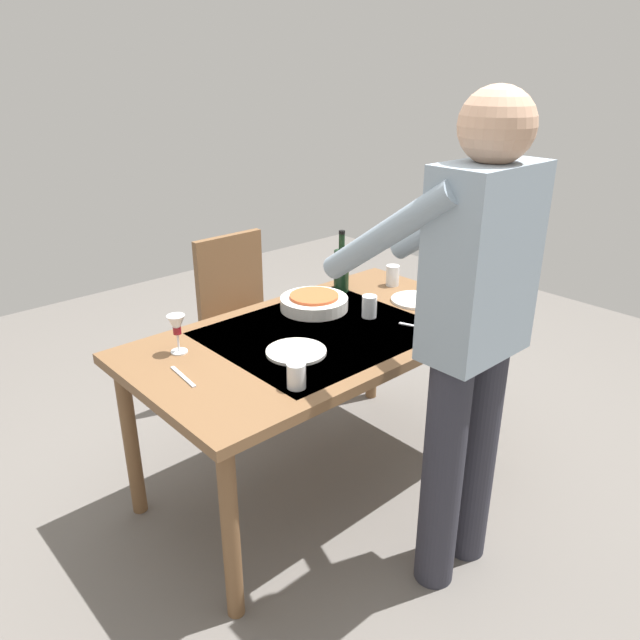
% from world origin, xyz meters
% --- Properties ---
extents(ground_plane, '(6.00, 6.00, 0.00)m').
position_xyz_m(ground_plane, '(0.00, 0.00, 0.00)').
color(ground_plane, '#66605B').
extents(dining_table, '(1.55, 0.84, 0.73)m').
position_xyz_m(dining_table, '(0.00, 0.00, 0.65)').
color(dining_table, brown).
rests_on(dining_table, ground_plane).
extents(chair_near, '(0.40, 0.40, 0.91)m').
position_xyz_m(chair_near, '(-0.17, -0.80, 0.53)').
color(chair_near, '#523019').
rests_on(chair_near, ground_plane).
extents(person_server, '(0.42, 0.61, 1.69)m').
position_xyz_m(person_server, '(-0.03, 0.68, 0.96)').
color(person_server, '#2D2D38').
rests_on(person_server, ground_plane).
extents(wine_bottle, '(0.07, 0.07, 0.30)m').
position_xyz_m(wine_bottle, '(-0.39, -0.29, 0.84)').
color(wine_bottle, black).
rests_on(wine_bottle, dining_table).
extents(wine_glass_left, '(0.07, 0.07, 0.15)m').
position_xyz_m(wine_glass_left, '(0.53, -0.21, 0.83)').
color(wine_glass_left, white).
rests_on(wine_glass_left, dining_table).
extents(water_cup_near_left, '(0.06, 0.06, 0.10)m').
position_xyz_m(water_cup_near_left, '(-0.64, -0.17, 0.78)').
color(water_cup_near_left, silver).
rests_on(water_cup_near_left, dining_table).
extents(water_cup_near_right, '(0.07, 0.07, 0.09)m').
position_xyz_m(water_cup_near_right, '(0.37, 0.29, 0.77)').
color(water_cup_near_right, silver).
rests_on(water_cup_near_right, dining_table).
extents(water_cup_far_left, '(0.06, 0.06, 0.10)m').
position_xyz_m(water_cup_far_left, '(-0.26, 0.03, 0.78)').
color(water_cup_far_left, silver).
rests_on(water_cup_far_left, dining_table).
extents(serving_bowl_pasta, '(0.30, 0.30, 0.07)m').
position_xyz_m(serving_bowl_pasta, '(-0.14, -0.20, 0.76)').
color(serving_bowl_pasta, white).
rests_on(serving_bowl_pasta, dining_table).
extents(dinner_plate_near, '(0.23, 0.23, 0.01)m').
position_xyz_m(dinner_plate_near, '(-0.55, 0.05, 0.74)').
color(dinner_plate_near, white).
rests_on(dinner_plate_near, dining_table).
extents(dinner_plate_far, '(0.23, 0.23, 0.01)m').
position_xyz_m(dinner_plate_far, '(0.20, 0.09, 0.74)').
color(dinner_plate_far, white).
rests_on(dinner_plate_far, dining_table).
extents(table_knife, '(0.08, 0.19, 0.00)m').
position_xyz_m(table_knife, '(-0.33, 0.26, 0.73)').
color(table_knife, silver).
rests_on(table_knife, dining_table).
extents(table_fork, '(0.03, 0.18, 0.00)m').
position_xyz_m(table_fork, '(0.62, -0.03, 0.73)').
color(table_fork, silver).
rests_on(table_fork, dining_table).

